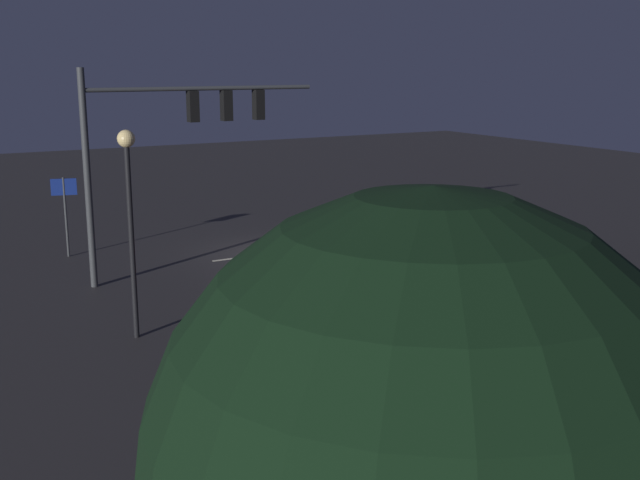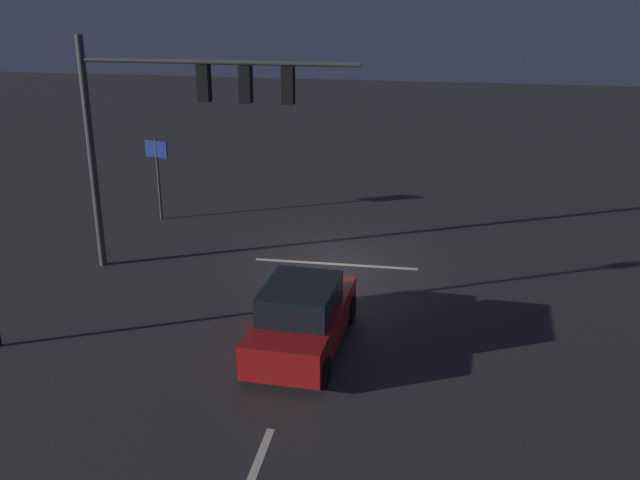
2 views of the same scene
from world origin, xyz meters
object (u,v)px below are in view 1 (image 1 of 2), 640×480
Objects in this scene: car_approaching at (351,264)px; traffic_signal_assembly at (174,129)px; route_sign at (65,200)px; tree_right_near at (424,470)px; street_lamp_right_kerb at (129,196)px.

traffic_signal_assembly is at bearing -45.38° from car_approaching.
tree_right_near is at bearing 83.99° from route_sign.
tree_right_near is at bearing 59.76° from car_approaching.
traffic_signal_assembly is 1.77× the size of car_approaching.
car_approaching is at bearing -120.24° from tree_right_near.
traffic_signal_assembly is 2.70× the size of route_sign.
car_approaching is 19.05m from tree_right_near.
traffic_signal_assembly is 21.08m from tree_right_near.
route_sign reaches higher than car_approaching.
tree_right_near is at bearing 75.44° from traffic_signal_assembly.
street_lamp_right_kerb is (7.17, 1.09, 2.91)m from car_approaching.
traffic_signal_assembly reaches higher than car_approaching.
traffic_signal_assembly is 1.48× the size of street_lamp_right_kerb.
tree_right_near is (5.30, 20.40, -0.66)m from traffic_signal_assembly.
traffic_signal_assembly is at bearing -119.77° from street_lamp_right_kerb.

